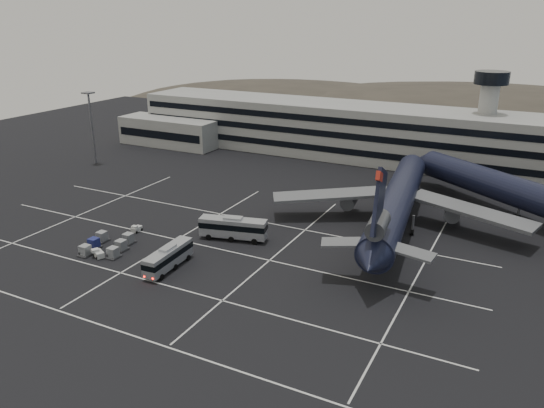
# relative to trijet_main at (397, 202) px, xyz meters

# --- Properties ---
(ground) EXTENTS (260.00, 260.00, 0.00)m
(ground) POSITION_rel_trijet_main_xyz_m (-26.32, -25.57, -5.25)
(ground) COLOR black
(ground) RESTS_ON ground
(lane_markings) EXTENTS (90.00, 55.62, 0.01)m
(lane_markings) POSITION_rel_trijet_main_xyz_m (-25.37, -24.84, -5.24)
(lane_markings) COLOR silver
(lane_markings) RESTS_ON ground
(terminal) EXTENTS (125.00, 26.00, 24.00)m
(terminal) POSITION_rel_trijet_main_xyz_m (-29.27, 45.58, 1.68)
(terminal) COLOR gray
(terminal) RESTS_ON ground
(hills) EXTENTS (352.00, 180.00, 44.00)m
(hills) POSITION_rel_trijet_main_xyz_m (-8.33, 144.43, -17.32)
(hills) COLOR #38332B
(hills) RESTS_ON ground
(lightpole_left) EXTENTS (2.40, 2.40, 18.28)m
(lightpole_left) POSITION_rel_trijet_main_xyz_m (-81.32, 9.43, 6.57)
(lightpole_left) COLOR slate
(lightpole_left) RESTS_ON ground
(trijet_main) EXTENTS (47.10, 57.67, 18.08)m
(trijet_main) POSITION_rel_trijet_main_xyz_m (0.00, 0.00, 0.00)
(trijet_main) COLOR black
(trijet_main) RESTS_ON ground
(trijet_far) EXTENTS (49.64, 39.35, 18.08)m
(trijet_far) POSITION_rel_trijet_main_xyz_m (20.21, 14.78, 0.18)
(trijet_far) COLOR black
(trijet_far) RESTS_ON ground
(bus_near) EXTENTS (3.03, 10.40, 3.63)m
(bus_near) POSITION_rel_trijet_main_xyz_m (-26.76, -31.00, -3.27)
(bus_near) COLOR #93959A
(bus_near) RESTS_ON ground
(bus_far) EXTENTS (11.98, 5.36, 4.12)m
(bus_far) POSITION_rel_trijet_main_xyz_m (-23.70, -16.96, -2.99)
(bus_far) COLOR #93959A
(bus_far) RESTS_ON ground
(tug_a) EXTENTS (1.23, 2.01, 1.27)m
(tug_a) POSITION_rel_trijet_main_xyz_m (-40.85, -22.00, -4.69)
(tug_a) COLOR beige
(tug_a) RESTS_ON ground
(tug_b) EXTENTS (2.57, 2.21, 1.42)m
(tug_b) POSITION_rel_trijet_main_xyz_m (-39.12, -32.96, -4.62)
(tug_b) COLOR beige
(tug_b) RESTS_ON ground
(uld_cluster) EXTENTS (8.63, 9.45, 1.77)m
(uld_cluster) POSITION_rel_trijet_main_xyz_m (-40.11, -29.98, -4.39)
(uld_cluster) COLOR #2D2D30
(uld_cluster) RESTS_ON ground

